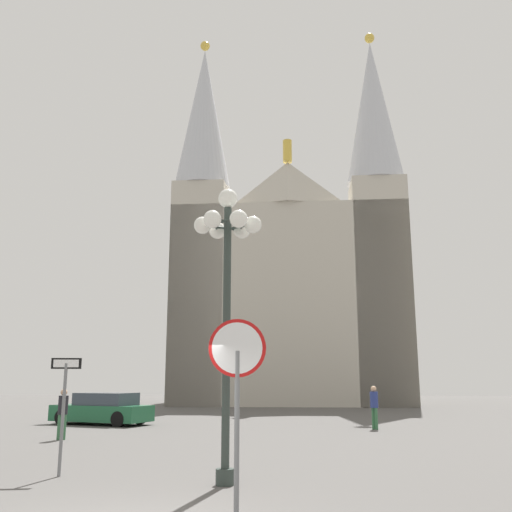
% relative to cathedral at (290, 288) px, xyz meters
% --- Properties ---
extents(cathedral, '(18.36, 14.31, 29.84)m').
position_rel_cathedral_xyz_m(cathedral, '(0.00, 0.00, 0.00)').
color(cathedral, '#BCB5A5').
rests_on(cathedral, ground).
extents(stop_sign, '(0.89, 0.21, 2.90)m').
position_rel_cathedral_xyz_m(stop_sign, '(-1.33, -37.62, -7.18)').
color(stop_sign, slate).
rests_on(stop_sign, ground).
extents(one_way_arrow_sign, '(0.63, 0.13, 2.42)m').
position_rel_cathedral_xyz_m(one_way_arrow_sign, '(-5.29, -34.26, -7.75)').
color(one_way_arrow_sign, slate).
rests_on(one_way_arrow_sign, ground).
extents(street_lamp, '(1.42, 1.28, 5.91)m').
position_rel_cathedral_xyz_m(street_lamp, '(-1.76, -35.06, -5.02)').
color(street_lamp, '#2D3833').
rests_on(street_lamp, ground).
extents(parked_car_near_green, '(4.72, 3.16, 1.36)m').
position_rel_cathedral_xyz_m(parked_car_near_green, '(-8.58, -21.02, -8.62)').
color(parked_car_near_green, '#1E5B38').
rests_on(parked_car_near_green, ground).
extents(pedestrian_walking, '(0.32, 0.32, 1.64)m').
position_rel_cathedral_xyz_m(pedestrian_walking, '(-7.98, -27.24, -8.27)').
color(pedestrian_walking, '#33663F').
rests_on(pedestrian_walking, ground).
extents(pedestrian_standing, '(0.32, 0.32, 1.68)m').
position_rel_cathedral_xyz_m(pedestrian_standing, '(2.98, -22.85, -8.24)').
color(pedestrian_standing, '#33663F').
rests_on(pedestrian_standing, ground).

